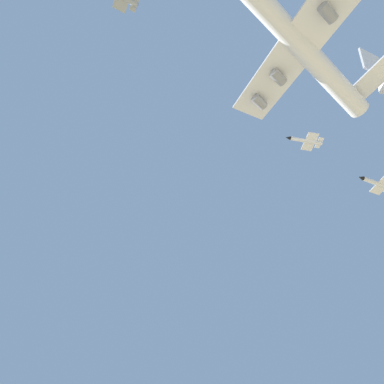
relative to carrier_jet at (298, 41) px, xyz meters
The scene contains 3 objects.
carrier_jet is the anchor object (origin of this frame).
chase_jet_lead 57.80m from the carrier_jet, 169.43° to the left, with size 13.34×12.28×4.00m.
chase_jet_left_wing 43.76m from the carrier_jet, behind, with size 11.71×13.76×4.00m.
Camera 1 is at (53.55, 62.28, 2.21)m, focal length 31.12 mm.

